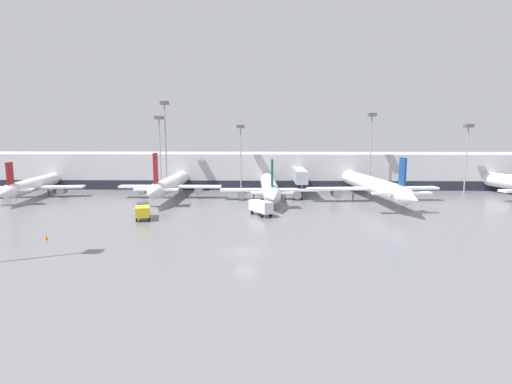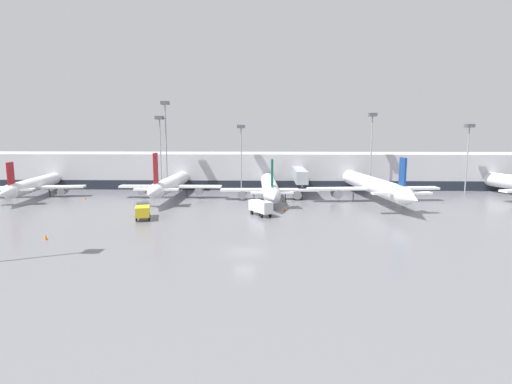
{
  "view_description": "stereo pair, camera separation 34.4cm",
  "coord_description": "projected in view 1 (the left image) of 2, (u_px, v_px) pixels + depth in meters",
  "views": [
    {
      "loc": [
        2.36,
        -45.94,
        13.74
      ],
      "look_at": [
        0.47,
        29.44,
        3.0
      ],
      "focal_mm": 28.0,
      "sensor_mm": 36.0,
      "label": 1
    },
    {
      "loc": [
        2.71,
        -45.93,
        13.74
      ],
      "look_at": [
        0.47,
        29.44,
        3.0
      ],
      "focal_mm": 28.0,
      "sensor_mm": 36.0,
      "label": 2
    }
  ],
  "objects": [
    {
      "name": "parked_jet_3",
      "position": [
        170.0,
        184.0,
        87.79
      ],
      "size": [
        22.48,
        34.65,
        10.45
      ],
      "rotation": [
        0.0,
        0.0,
        1.58
      ],
      "color": "white",
      "rests_on": "ground_plane"
    },
    {
      "name": "apron_light_mast_4",
      "position": [
        159.0,
        132.0,
        93.97
      ],
      "size": [
        1.8,
        1.8,
        18.23
      ],
      "color": "gray",
      "rests_on": "ground_plane"
    },
    {
      "name": "terminal_building",
      "position": [
        257.0,
        170.0,
        108.1
      ],
      "size": [
        160.0,
        31.18,
        9.0
      ],
      "color": "#B2B2B7",
      "rests_on": "ground_plane"
    },
    {
      "name": "traffic_cone_1",
      "position": [
        284.0,
        209.0,
        73.31
      ],
      "size": [
        0.51,
        0.51,
        0.79
      ],
      "color": "orange",
      "rests_on": "ground_plane"
    },
    {
      "name": "parked_jet_2",
      "position": [
        373.0,
        185.0,
        83.55
      ],
      "size": [
        27.84,
        40.83,
        9.93
      ],
      "rotation": [
        0.0,
        0.0,
        1.67
      ],
      "color": "white",
      "rests_on": "ground_plane"
    },
    {
      "name": "traffic_cone_2",
      "position": [
        283.0,
        200.0,
        83.69
      ],
      "size": [
        0.5,
        0.5,
        0.55
      ],
      "color": "orange",
      "rests_on": "ground_plane"
    },
    {
      "name": "apron_light_mast_7",
      "position": [
        165.0,
        123.0,
        94.45
      ],
      "size": [
        1.8,
        1.8,
        21.68
      ],
      "color": "gray",
      "rests_on": "ground_plane"
    },
    {
      "name": "service_truck_2",
      "position": [
        143.0,
        210.0,
        65.79
      ],
      "size": [
        3.54,
        5.88,
        2.44
      ],
      "rotation": [
        0.0,
        0.0,
        1.84
      ],
      "color": "gold",
      "rests_on": "ground_plane"
    },
    {
      "name": "parked_jet_0",
      "position": [
        33.0,
        185.0,
        88.67
      ],
      "size": [
        21.67,
        32.02,
        8.55
      ],
      "rotation": [
        0.0,
        0.0,
        1.74
      ],
      "color": "white",
      "rests_on": "ground_plane"
    },
    {
      "name": "service_truck_3",
      "position": [
        261.0,
        207.0,
        68.57
      ],
      "size": [
        4.34,
        5.67,
        2.67
      ],
      "rotation": [
        0.0,
        0.0,
        5.24
      ],
      "color": "silver",
      "rests_on": "ground_plane"
    },
    {
      "name": "traffic_cone_3",
      "position": [
        84.0,
        198.0,
        86.09
      ],
      "size": [
        0.52,
        0.52,
        0.59
      ],
      "color": "orange",
      "rests_on": "ground_plane"
    },
    {
      "name": "parked_jet_1",
      "position": [
        269.0,
        187.0,
        85.75
      ],
      "size": [
        21.14,
        34.84,
        9.39
      ],
      "rotation": [
        0.0,
        0.0,
        1.6
      ],
      "color": "silver",
      "rests_on": "ground_plane"
    },
    {
      "name": "apron_light_mast_1",
      "position": [
        468.0,
        138.0,
        94.24
      ],
      "size": [
        1.8,
        1.8,
        16.36
      ],
      "color": "gray",
      "rests_on": "ground_plane"
    },
    {
      "name": "ground_plane",
      "position": [
        246.0,
        252.0,
        47.46
      ],
      "size": [
        320.0,
        320.0,
        0.0
      ],
      "primitive_type": "plane",
      "color": "slate"
    },
    {
      "name": "apron_light_mast_6",
      "position": [
        241.0,
        138.0,
        96.38
      ],
      "size": [
        1.8,
        1.8,
        16.23
      ],
      "color": "gray",
      "rests_on": "ground_plane"
    },
    {
      "name": "traffic_cone_0",
      "position": [
        46.0,
        237.0,
        52.69
      ],
      "size": [
        0.46,
        0.46,
        0.75
      ],
      "color": "orange",
      "rests_on": "ground_plane"
    },
    {
      "name": "apron_light_mast_2",
      "position": [
        371.0,
        130.0,
        95.29
      ],
      "size": [
        1.8,
        1.8,
        18.99
      ],
      "color": "gray",
      "rests_on": "ground_plane"
    }
  ]
}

